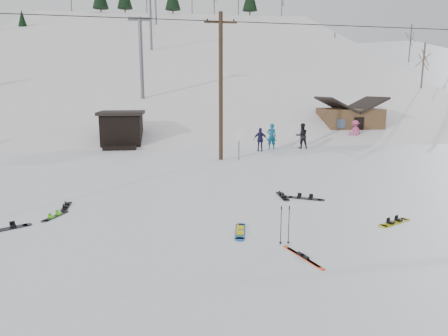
{
  "coord_description": "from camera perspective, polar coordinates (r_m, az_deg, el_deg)",
  "views": [
    {
      "loc": [
        -0.88,
        -11.06,
        4.45
      ],
      "look_at": [
        1.0,
        4.19,
        1.4
      ],
      "focal_mm": 32.0,
      "sensor_mm": 36.0,
      "label": 1
    }
  ],
  "objects": [
    {
      "name": "hero_skis",
      "position": [
        11.18,
        11.22,
        -12.33
      ],
      "size": [
        0.65,
        1.68,
        0.09
      ],
      "rotation": [
        0.0,
        0.0,
        0.33
      ],
      "color": "red",
      "rests_on": "ground"
    },
    {
      "name": "skier_navy",
      "position": [
        29.07,
        5.22,
        4.07
      ],
      "size": [
        1.07,
        0.65,
        1.71
      ],
      "primitive_type": "imported",
      "rotation": [
        0.0,
        0.0,
        2.89
      ],
      "color": "#1C193F",
      "rests_on": "ground"
    },
    {
      "name": "skier_pink",
      "position": [
        35.65,
        18.2,
        5.0
      ],
      "size": [
        1.35,
        1.0,
        1.86
      ],
      "primitive_type": "imported",
      "rotation": [
        0.0,
        0.0,
        3.42
      ],
      "color": "#C84683",
      "rests_on": "ground"
    },
    {
      "name": "trail_sign",
      "position": [
        25.16,
        2.15,
        3.97
      ],
      "size": [
        0.5,
        0.09,
        1.85
      ],
      "color": "#595B60",
      "rests_on": "ground"
    },
    {
      "name": "lift_tower_mid",
      "position": [
        61.94,
        -10.46,
        20.26
      ],
      "size": [
        2.2,
        0.36,
        8.0
      ],
      "color": "#595B60",
      "rests_on": "ski_slope"
    },
    {
      "name": "board_scatter_f",
      "position": [
        17.0,
        8.38,
        -3.98
      ],
      "size": [
        0.29,
        1.5,
        0.1
      ],
      "rotation": [
        0.0,
        0.0,
        1.57
      ],
      "color": "black",
      "rests_on": "ground"
    },
    {
      "name": "ground",
      "position": [
        11.96,
        -2.33,
        -10.64
      ],
      "size": [
        200.0,
        200.0,
        0.0
      ],
      "primitive_type": "plane",
      "color": "white",
      "rests_on": "ground"
    },
    {
      "name": "board_scatter_b",
      "position": [
        16.56,
        -21.6,
        -5.09
      ],
      "size": [
        0.32,
        1.31,
        0.09
      ],
      "rotation": [
        0.0,
        0.0,
        1.64
      ],
      "color": "black",
      "rests_on": "ground"
    },
    {
      "name": "board_scatter_e",
      "position": [
        14.78,
        23.16,
        -7.12
      ],
      "size": [
        1.46,
        0.91,
        0.11
      ],
      "rotation": [
        0.0,
        0.0,
        0.48
      ],
      "color": "gold",
      "rests_on": "ground"
    },
    {
      "name": "treeline_crest",
      "position": [
        97.17,
        -6.55,
        8.53
      ],
      "size": [
        50.0,
        6.0,
        10.0
      ],
      "primitive_type": null,
      "color": "black",
      "rests_on": "ski_slope"
    },
    {
      "name": "cabin",
      "position": [
        38.6,
        17.42,
        6.31
      ],
      "size": [
        5.39,
        4.4,
        3.77
      ],
      "color": "brown",
      "rests_on": "ground"
    },
    {
      "name": "skier_dark",
      "position": [
        30.95,
        11.06,
        4.54
      ],
      "size": [
        0.93,
        0.73,
        1.91
      ],
      "primitive_type": "imported",
      "rotation": [
        0.0,
        0.0,
        3.14
      ],
      "color": "black",
      "rests_on": "ground"
    },
    {
      "name": "utility_pole",
      "position": [
        25.23,
        -0.46,
        11.75
      ],
      "size": [
        2.0,
        0.26,
        9.0
      ],
      "color": "#3A2819",
      "rests_on": "ground"
    },
    {
      "name": "lift_tower_near",
      "position": [
        41.32,
        -11.76,
        15.73
      ],
      "size": [
        2.2,
        0.36,
        8.0
      ],
      "color": "#595B60",
      "rests_on": "ski_slope"
    },
    {
      "name": "lift_tower_far",
      "position": [
        82.77,
        -9.78,
        22.51
      ],
      "size": [
        2.2,
        0.36,
        8.0
      ],
      "color": "#595B60",
      "rests_on": "ski_slope"
    },
    {
      "name": "board_scatter_c",
      "position": [
        15.47,
        -22.97,
        -6.32
      ],
      "size": [
        0.67,
        1.26,
        0.09
      ],
      "rotation": [
        0.0,
        0.0,
        1.18
      ],
      "color": "black",
      "rests_on": "ground"
    },
    {
      "name": "skier_teal",
      "position": [
        30.29,
        6.8,
        4.53
      ],
      "size": [
        0.71,
        0.48,
        1.91
      ],
      "primitive_type": "imported",
      "rotation": [
        0.0,
        0.0,
        3.11
      ],
      "color": "#0B5677",
      "rests_on": "ground"
    },
    {
      "name": "ski_poles",
      "position": [
        11.78,
        8.69,
        -8.03
      ],
      "size": [
        0.32,
        0.08,
        1.16
      ],
      "color": "black",
      "rests_on": "ground"
    },
    {
      "name": "treeline_right",
      "position": [
        64.77,
        27.89,
        6.0
      ],
      "size": [
        20.0,
        60.0,
        10.0
      ],
      "primitive_type": null,
      "color": "black",
      "rests_on": "ground"
    },
    {
      "name": "lift_hut",
      "position": [
        32.42,
        -14.34,
        5.42
      ],
      "size": [
        3.4,
        4.1,
        2.75
      ],
      "color": "black",
      "rests_on": "ground"
    },
    {
      "name": "ski_slope",
      "position": [
        68.09,
        -6.07,
        -2.82
      ],
      "size": [
        60.0,
        85.24,
        65.97
      ],
      "primitive_type": "cube",
      "rotation": [
        0.31,
        0.0,
        0.0
      ],
      "color": "white",
      "rests_on": "ground"
    },
    {
      "name": "ridge_right",
      "position": [
        74.02,
        24.89,
        -1.88
      ],
      "size": [
        45.66,
        93.98,
        54.59
      ],
      "primitive_type": "cube",
      "rotation": [
        0.21,
        -0.05,
        -0.12
      ],
      "color": "white",
      "rests_on": "ground"
    },
    {
      "name": "board_scatter_d",
      "position": [
        16.84,
        11.5,
        -4.23
      ],
      "size": [
        1.47,
        0.9,
        0.11
      ],
      "rotation": [
        0.0,
        0.0,
        -0.47
      ],
      "color": "black",
      "rests_on": "ground"
    },
    {
      "name": "hero_snowboard",
      "position": [
        12.79,
        2.33,
        -9.0
      ],
      "size": [
        0.54,
        1.61,
        0.11
      ],
      "rotation": [
        0.0,
        0.0,
        1.39
      ],
      "color": "#1B58B4",
      "rests_on": "ground"
    },
    {
      "name": "board_scatter_a",
      "position": [
        14.78,
        -28.8,
        -7.62
      ],
      "size": [
        1.41,
        1.02,
        0.11
      ],
      "rotation": [
        0.0,
        0.0,
        0.58
      ],
      "color": "black",
      "rests_on": "ground"
    }
  ]
}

